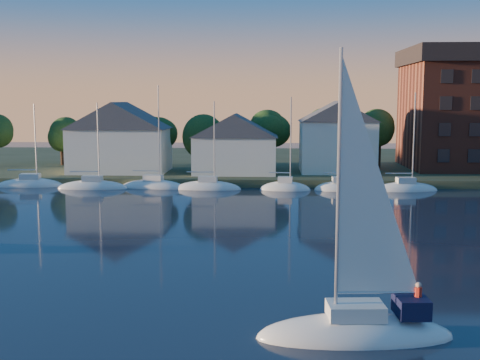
# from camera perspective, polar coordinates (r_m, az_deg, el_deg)

# --- Properties ---
(ground) EXTENTS (260.00, 260.00, 0.00)m
(ground) POSITION_cam_1_polar(r_m,az_deg,el_deg) (26.78, 5.88, -16.48)
(ground) COLOR black
(ground) RESTS_ON ground
(shoreline_land) EXTENTS (160.00, 50.00, 2.00)m
(shoreline_land) POSITION_cam_1_polar(r_m,az_deg,el_deg) (100.02, 3.53, 1.32)
(shoreline_land) COLOR #313B22
(shoreline_land) RESTS_ON ground
(wooden_dock) EXTENTS (120.00, 3.00, 1.00)m
(wooden_dock) POSITION_cam_1_polar(r_m,az_deg,el_deg) (77.20, 3.77, -0.54)
(wooden_dock) COLOR brown
(wooden_dock) RESTS_ON ground
(clubhouse_west) EXTENTS (13.65, 9.45, 9.64)m
(clubhouse_west) POSITION_cam_1_polar(r_m,az_deg,el_deg) (85.08, -11.29, 4.09)
(clubhouse_west) COLOR silver
(clubhouse_west) RESTS_ON shoreline_land
(clubhouse_centre) EXTENTS (11.55, 8.40, 8.08)m
(clubhouse_centre) POSITION_cam_1_polar(r_m,az_deg,el_deg) (81.75, -0.48, 3.54)
(clubhouse_centre) COLOR silver
(clubhouse_centre) RESTS_ON shoreline_land
(clubhouse_east) EXTENTS (10.50, 8.40, 9.80)m
(clubhouse_east) POSITION_cam_1_polar(r_m,az_deg,el_deg) (84.10, 9.19, 4.15)
(clubhouse_east) COLOR silver
(clubhouse_east) RESTS_ON shoreline_land
(tree_line) EXTENTS (93.40, 5.40, 8.90)m
(tree_line) POSITION_cam_1_polar(r_m,az_deg,el_deg) (87.57, 5.00, 5.12)
(tree_line) COLOR #362618
(tree_line) RESTS_ON shoreline_land
(moored_fleet) EXTENTS (63.50, 2.40, 12.05)m
(moored_fleet) POSITION_cam_1_polar(r_m,az_deg,el_deg) (74.95, -5.39, -0.73)
(moored_fleet) COLOR silver
(moored_fleet) RESTS_ON ground
(hero_sailboat) EXTENTS (9.35, 3.57, 14.27)m
(hero_sailboat) POSITION_cam_1_polar(r_m,az_deg,el_deg) (29.03, 11.15, -13.36)
(hero_sailboat) COLOR silver
(hero_sailboat) RESTS_ON ground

